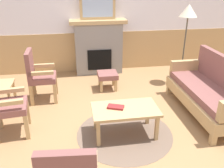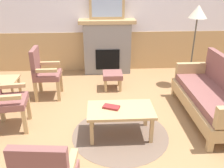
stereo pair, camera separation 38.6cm
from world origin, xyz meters
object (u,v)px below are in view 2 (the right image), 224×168
object	(u,v)px
fireplace	(107,46)
footstool	(113,76)
book_on_table	(111,107)
couch	(212,97)
armchair_near_fireplace	(4,97)
side_table	(5,85)
armchair_by_window_left	(43,71)
framed_picture	(107,7)
coffee_table	(121,112)
floor_lamp_by_couch	(197,17)

from	to	relation	value
fireplace	footstool	xyz separation A→B (m)	(0.07, -1.00, -0.37)
book_on_table	couch	bearing A→B (deg)	12.08
armchair_near_fireplace	side_table	world-z (taller)	armchair_near_fireplace
armchair_by_window_left	footstool	bearing A→B (deg)	12.17
book_on_table	side_table	bearing A→B (deg)	153.19
framed_picture	side_table	bearing A→B (deg)	-137.80
couch	armchair_by_window_left	size ratio (longest dim) A/B	1.84
armchair_near_fireplace	armchair_by_window_left	size ratio (longest dim) A/B	1.00
framed_picture	couch	bearing A→B (deg)	-54.28
coffee_table	armchair_near_fireplace	xyz separation A→B (m)	(-1.73, 0.28, 0.15)
footstool	side_table	size ratio (longest dim) A/B	0.73
book_on_table	side_table	distance (m)	2.03
coffee_table	armchair_by_window_left	distance (m)	1.92
coffee_table	armchair_near_fireplace	distance (m)	1.76
armchair_near_fireplace	side_table	xyz separation A→B (m)	(-0.22, 0.67, -0.10)
fireplace	couch	distance (m)	2.78
couch	floor_lamp_by_couch	xyz separation A→B (m)	(0.13, 1.38, 1.05)
coffee_table	footstool	xyz separation A→B (m)	(-0.02, 1.64, -0.10)
couch	footstool	bearing A→B (deg)	141.03
floor_lamp_by_couch	couch	bearing A→B (deg)	-95.57
coffee_table	armchair_by_window_left	world-z (taller)	armchair_by_window_left
book_on_table	footstool	distance (m)	1.62
couch	footstool	distance (m)	1.99
fireplace	couch	size ratio (longest dim) A/B	0.72
footstool	armchair_near_fireplace	distance (m)	2.19
book_on_table	footstool	bearing A→B (deg)	85.93
fireplace	footstool	bearing A→B (deg)	-86.03
footstool	book_on_table	bearing A→B (deg)	-94.07
framed_picture	fireplace	bearing A→B (deg)	-90.00
framed_picture	armchair_by_window_left	size ratio (longest dim) A/B	0.82
armchair_by_window_left	armchair_near_fireplace	bearing A→B (deg)	-109.07
coffee_table	floor_lamp_by_couch	xyz separation A→B (m)	(1.66, 1.77, 1.06)
floor_lamp_by_couch	framed_picture	bearing A→B (deg)	153.65
footstool	armchair_near_fireplace	size ratio (longest dim) A/B	0.41
book_on_table	footstool	size ratio (longest dim) A/B	0.59
couch	armchair_by_window_left	xyz separation A→B (m)	(-2.88, 0.96, 0.14)
framed_picture	couch	size ratio (longest dim) A/B	0.44
fireplace	floor_lamp_by_couch	size ratio (longest dim) A/B	0.77
armchair_near_fireplace	floor_lamp_by_couch	size ratio (longest dim) A/B	0.58
footstool	armchair_by_window_left	xyz separation A→B (m)	(-1.34, -0.29, 0.25)
footstool	side_table	bearing A→B (deg)	-160.31
footstool	floor_lamp_by_couch	bearing A→B (deg)	4.39
couch	floor_lamp_by_couch	size ratio (longest dim) A/B	1.07
book_on_table	footstool	xyz separation A→B (m)	(0.11, 1.61, -0.17)
fireplace	framed_picture	bearing A→B (deg)	90.00
armchair_by_window_left	floor_lamp_by_couch	size ratio (longest dim) A/B	0.58
armchair_near_fireplace	fireplace	bearing A→B (deg)	55.19
fireplace	floor_lamp_by_couch	distance (m)	2.11
book_on_table	armchair_near_fireplace	bearing A→B (deg)	171.07
armchair_near_fireplace	framed_picture	bearing A→B (deg)	55.19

